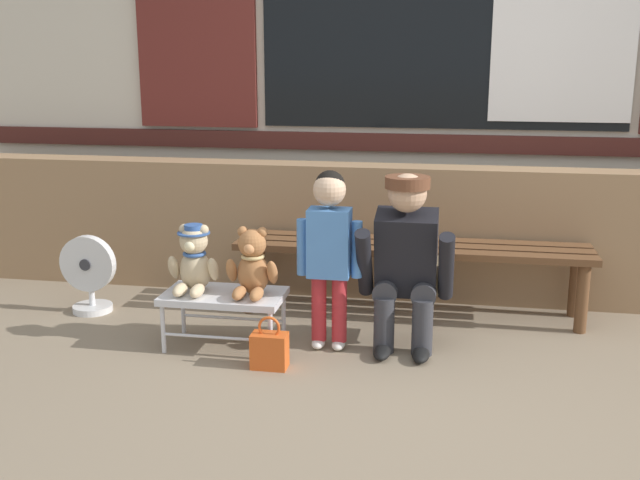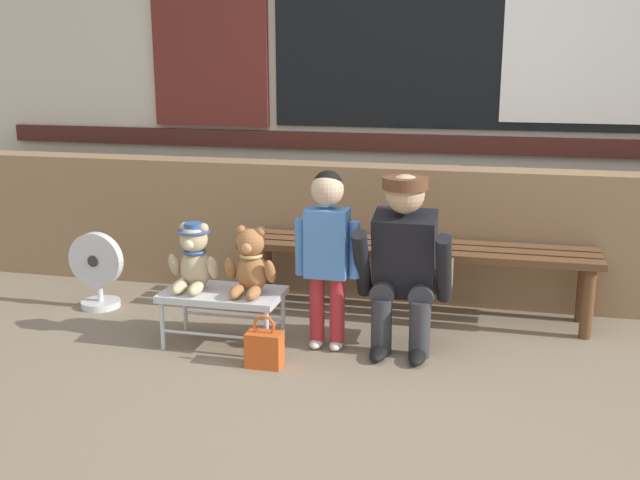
% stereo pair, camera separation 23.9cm
% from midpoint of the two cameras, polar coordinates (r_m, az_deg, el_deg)
% --- Properties ---
extents(ground_plane, '(60.00, 60.00, 0.00)m').
position_cam_midpoint_polar(ground_plane, '(3.66, 5.69, -11.10)').
color(ground_plane, '#84725B').
extents(brick_low_wall, '(6.97, 0.25, 0.85)m').
position_cam_midpoint_polar(brick_low_wall, '(4.87, 7.20, 0.51)').
color(brick_low_wall, '#997551').
rests_on(brick_low_wall, ground).
extents(wooden_bench_long, '(2.10, 0.40, 0.44)m').
position_cam_midpoint_polar(wooden_bench_long, '(4.54, 5.37, -1.10)').
color(wooden_bench_long, brown).
rests_on(wooden_bench_long, ground).
extents(small_display_bench, '(0.64, 0.36, 0.30)m').
position_cam_midpoint_polar(small_display_bench, '(4.10, -8.88, -4.40)').
color(small_display_bench, silver).
rests_on(small_display_bench, ground).
extents(teddy_bear_with_hat, '(0.28, 0.27, 0.36)m').
position_cam_midpoint_polar(teddy_bear_with_hat, '(4.10, -11.10, -1.50)').
color(teddy_bear_with_hat, '#CCB289').
rests_on(teddy_bear_with_hat, small_display_bench).
extents(teddy_bear_plain, '(0.28, 0.26, 0.36)m').
position_cam_midpoint_polar(teddy_bear_plain, '(4.00, -6.81, -1.86)').
color(teddy_bear_plain, '#A86B3D').
rests_on(teddy_bear_plain, small_display_bench).
extents(child_standing, '(0.35, 0.18, 0.96)m').
position_cam_midpoint_polar(child_standing, '(3.94, -1.02, -0.04)').
color(child_standing, '#B7282D').
rests_on(child_standing, ground).
extents(adult_crouching, '(0.50, 0.49, 0.95)m').
position_cam_midpoint_polar(adult_crouching, '(3.98, 4.90, -1.61)').
color(adult_crouching, '#333338').
rests_on(adult_crouching, ground).
extents(handbag_on_ground, '(0.18, 0.11, 0.27)m').
position_cam_midpoint_polar(handbag_on_ground, '(3.85, -5.60, -8.21)').
color(handbag_on_ground, '#DB561E').
rests_on(handbag_on_ground, ground).
extents(floor_fan, '(0.34, 0.24, 0.48)m').
position_cam_midpoint_polar(floor_fan, '(4.83, -18.31, -2.49)').
color(floor_fan, silver).
rests_on(floor_fan, ground).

